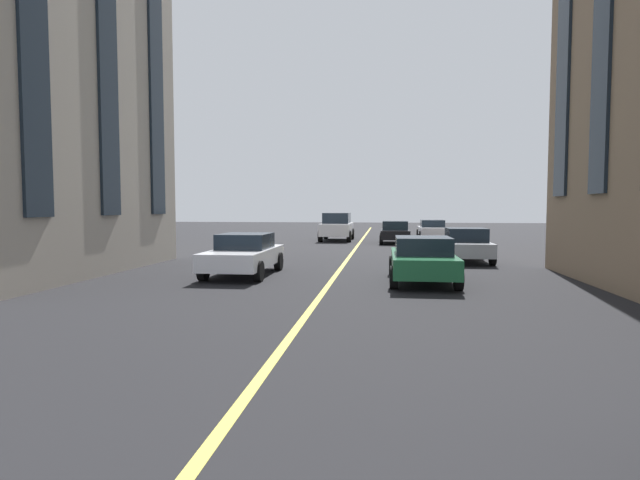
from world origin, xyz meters
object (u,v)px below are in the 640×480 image
car_white_mid (244,254)px  car_white_trailing (337,226)px  car_white_far (432,229)px  car_green_near (422,259)px  car_black_oncoming (395,232)px  car_silver_parked_a (465,245)px

car_white_mid → car_white_trailing: size_ratio=0.94×
car_white_far → car_green_near: 21.61m
car_black_oncoming → car_green_near: bearing=-178.3°
car_silver_parked_a → car_green_near: (-6.14, 2.18, 0.00)m
car_green_near → car_black_oncoming: bearing=1.7°
car_white_mid → car_green_near: size_ratio=1.00×
car_white_trailing → car_white_mid: bearing=175.7°
car_white_far → car_green_near: (-21.50, 2.18, 0.00)m
car_white_far → car_green_near: bearing=174.2°
car_white_mid → car_white_trailing: 18.22m
car_white_mid → car_silver_parked_a: (5.19, -7.92, -0.00)m
car_green_near → car_white_mid: bearing=80.7°
car_black_oncoming → car_white_far: bearing=-30.3°
car_white_mid → car_white_trailing: (18.17, -1.37, 0.27)m
car_silver_parked_a → car_white_trailing: (12.98, 6.55, 0.27)m
car_black_oncoming → car_silver_parked_a: bearing=-166.0°
car_white_far → car_silver_parked_a: 15.37m
car_silver_parked_a → car_white_far: bearing=0.0°
car_silver_parked_a → car_black_oncoming: bearing=14.0°
car_white_far → car_black_oncoming: bearing=149.7°
car_green_near → car_black_oncoming: car_black_oncoming is taller
car_green_near → car_white_trailing: 19.61m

